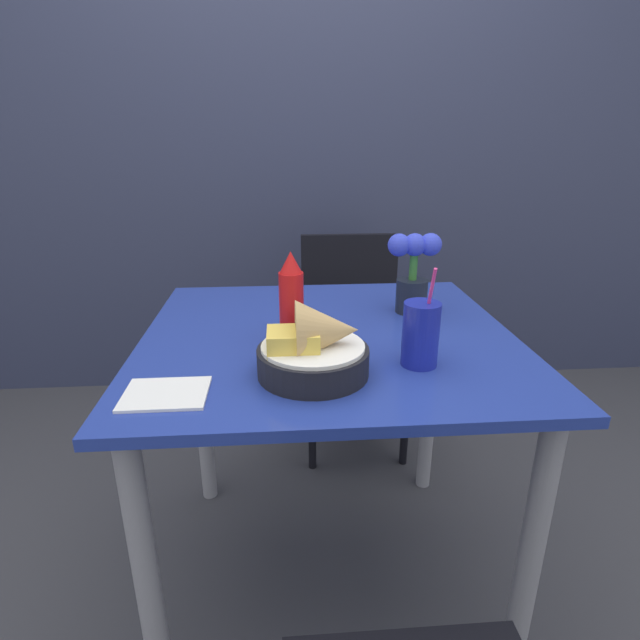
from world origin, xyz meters
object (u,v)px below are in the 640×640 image
drink_cup (420,336)px  flower_vase (413,271)px  ketchup_bottle (291,298)px  food_basket (317,349)px  chair_far_window (351,322)px

drink_cup → flower_vase: (0.07, 0.33, 0.05)m
ketchup_bottle → flower_vase: size_ratio=0.98×
food_basket → ketchup_bottle: ketchup_bottle is taller
flower_vase → ketchup_bottle: bearing=-152.2°
ketchup_bottle → flower_vase: bearing=27.8°
food_basket → flower_vase: 0.47m
chair_far_window → flower_vase: (0.07, -0.63, 0.38)m
chair_far_window → flower_vase: flower_vase is taller
chair_far_window → drink_cup: (0.01, -0.97, 0.33)m
ketchup_bottle → drink_cup: 0.31m
chair_far_window → ketchup_bottle: size_ratio=3.96×
flower_vase → chair_far_window: bearing=96.6°
chair_far_window → food_basket: (-0.21, -1.00, 0.32)m
ketchup_bottle → drink_cup: size_ratio=0.98×
drink_cup → ketchup_bottle: bearing=148.9°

